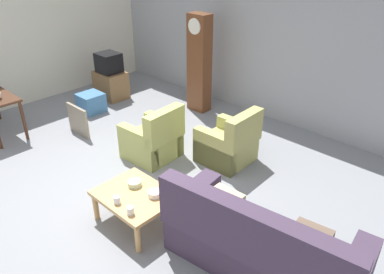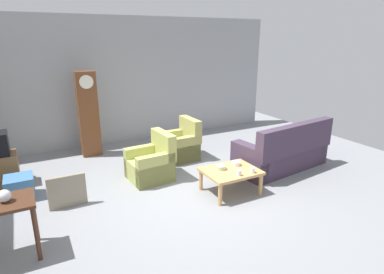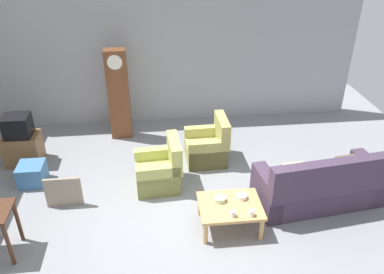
{
  "view_description": "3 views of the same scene",
  "coord_description": "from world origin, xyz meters",
  "px_view_note": "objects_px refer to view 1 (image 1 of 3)",
  "views": [
    {
      "loc": [
        3.7,
        -2.54,
        3.27
      ],
      "look_at": [
        0.65,
        0.68,
        0.86
      ],
      "focal_mm": 35.06,
      "sensor_mm": 36.0,
      "label": 1
    },
    {
      "loc": [
        -2.46,
        -4.65,
        2.68
      ],
      "look_at": [
        0.44,
        0.86,
        0.75
      ],
      "focal_mm": 30.13,
      "sensor_mm": 36.0,
      "label": 2
    },
    {
      "loc": [
        -0.48,
        -4.92,
        4.3
      ],
      "look_at": [
        0.14,
        0.83,
        1.01
      ],
      "focal_mm": 36.71,
      "sensor_mm": 36.0,
      "label": 3
    }
  ],
  "objects_px": {
    "cup_white_porcelain": "(130,211)",
    "cup_blue_rimmed": "(117,200)",
    "bowl_white_stacked": "(154,194)",
    "couch_floral": "(260,247)",
    "bowl_shallow_green": "(135,183)",
    "storage_box_blue": "(91,103)",
    "grandfather_clock": "(199,64)",
    "tv_crt": "(109,63)",
    "framed_picture_leaning": "(78,120)",
    "armchair_olive_far": "(229,145)",
    "coffee_table_wood": "(135,198)",
    "tv_stand_cabinet": "(111,85)",
    "armchair_olive_near": "(153,141)"
  },
  "relations": [
    {
      "from": "bowl_white_stacked",
      "to": "tv_stand_cabinet",
      "type": "bearing_deg",
      "value": 151.16
    },
    {
      "from": "armchair_olive_far",
      "to": "coffee_table_wood",
      "type": "relative_size",
      "value": 0.96
    },
    {
      "from": "coffee_table_wood",
      "to": "tv_stand_cabinet",
      "type": "relative_size",
      "value": 1.41
    },
    {
      "from": "storage_box_blue",
      "to": "bowl_white_stacked",
      "type": "bearing_deg",
      "value": -21.32
    },
    {
      "from": "armchair_olive_far",
      "to": "cup_blue_rimmed",
      "type": "relative_size",
      "value": 9.55
    },
    {
      "from": "framed_picture_leaning",
      "to": "bowl_shallow_green",
      "type": "xyz_separation_m",
      "value": [
        2.52,
        -0.7,
        0.19
      ]
    },
    {
      "from": "coffee_table_wood",
      "to": "tv_crt",
      "type": "height_order",
      "value": "tv_crt"
    },
    {
      "from": "couch_floral",
      "to": "bowl_shallow_green",
      "type": "distance_m",
      "value": 1.77
    },
    {
      "from": "armchair_olive_near",
      "to": "framed_picture_leaning",
      "type": "xyz_separation_m",
      "value": [
        -1.62,
        -0.4,
        -0.03
      ]
    },
    {
      "from": "couch_floral",
      "to": "grandfather_clock",
      "type": "relative_size",
      "value": 1.12
    },
    {
      "from": "cup_white_porcelain",
      "to": "grandfather_clock",
      "type": "bearing_deg",
      "value": 121.13
    },
    {
      "from": "cup_white_porcelain",
      "to": "bowl_white_stacked",
      "type": "relative_size",
      "value": 0.6
    },
    {
      "from": "armchair_olive_far",
      "to": "bowl_shallow_green",
      "type": "height_order",
      "value": "armchair_olive_far"
    },
    {
      "from": "armchair_olive_near",
      "to": "bowl_white_stacked",
      "type": "height_order",
      "value": "armchair_olive_near"
    },
    {
      "from": "armchair_olive_near",
      "to": "cup_blue_rimmed",
      "type": "relative_size",
      "value": 9.55
    },
    {
      "from": "coffee_table_wood",
      "to": "tv_stand_cabinet",
      "type": "bearing_deg",
      "value": 148.24
    },
    {
      "from": "cup_white_porcelain",
      "to": "couch_floral",
      "type": "bearing_deg",
      "value": 26.52
    },
    {
      "from": "tv_stand_cabinet",
      "to": "cup_blue_rimmed",
      "type": "bearing_deg",
      "value": -34.71
    },
    {
      "from": "armchair_olive_near",
      "to": "tv_stand_cabinet",
      "type": "xyz_separation_m",
      "value": [
        -2.64,
        1.07,
        -0.01
      ]
    },
    {
      "from": "grandfather_clock",
      "to": "framed_picture_leaning",
      "type": "relative_size",
      "value": 3.27
    },
    {
      "from": "couch_floral",
      "to": "bowl_white_stacked",
      "type": "bearing_deg",
      "value": -169.6
    },
    {
      "from": "armchair_olive_far",
      "to": "storage_box_blue",
      "type": "bearing_deg",
      "value": -172.68
    },
    {
      "from": "cup_blue_rimmed",
      "to": "bowl_white_stacked",
      "type": "distance_m",
      "value": 0.46
    },
    {
      "from": "coffee_table_wood",
      "to": "cup_blue_rimmed",
      "type": "bearing_deg",
      "value": -92.86
    },
    {
      "from": "framed_picture_leaning",
      "to": "bowl_white_stacked",
      "type": "relative_size",
      "value": 3.64
    },
    {
      "from": "couch_floral",
      "to": "tv_crt",
      "type": "distance_m",
      "value": 5.63
    },
    {
      "from": "cup_white_porcelain",
      "to": "cup_blue_rimmed",
      "type": "height_order",
      "value": "cup_white_porcelain"
    },
    {
      "from": "couch_floral",
      "to": "coffee_table_wood",
      "type": "relative_size",
      "value": 2.28
    },
    {
      "from": "couch_floral",
      "to": "cup_white_porcelain",
      "type": "bearing_deg",
      "value": -153.48
    },
    {
      "from": "grandfather_clock",
      "to": "tv_crt",
      "type": "relative_size",
      "value": 4.09
    },
    {
      "from": "coffee_table_wood",
      "to": "storage_box_blue",
      "type": "distance_m",
      "value": 3.68
    },
    {
      "from": "coffee_table_wood",
      "to": "tv_crt",
      "type": "relative_size",
      "value": 2.0
    },
    {
      "from": "armchair_olive_far",
      "to": "storage_box_blue",
      "type": "xyz_separation_m",
      "value": [
        -3.29,
        -0.42,
        -0.11
      ]
    },
    {
      "from": "armchair_olive_near",
      "to": "cup_white_porcelain",
      "type": "xyz_separation_m",
      "value": [
        1.3,
        -1.48,
        0.17
      ]
    },
    {
      "from": "tv_stand_cabinet",
      "to": "framed_picture_leaning",
      "type": "relative_size",
      "value": 1.13
    },
    {
      "from": "grandfather_clock",
      "to": "bowl_shallow_green",
      "type": "relative_size",
      "value": 10.97
    },
    {
      "from": "tv_crt",
      "to": "bowl_shallow_green",
      "type": "distance_m",
      "value": 4.17
    },
    {
      "from": "grandfather_clock",
      "to": "bowl_white_stacked",
      "type": "relative_size",
      "value": 11.9
    },
    {
      "from": "grandfather_clock",
      "to": "cup_white_porcelain",
      "type": "xyz_separation_m",
      "value": [
        2.07,
        -3.43,
        -0.51
      ]
    },
    {
      "from": "cup_white_porcelain",
      "to": "bowl_shallow_green",
      "type": "distance_m",
      "value": 0.55
    },
    {
      "from": "couch_floral",
      "to": "cup_blue_rimmed",
      "type": "distance_m",
      "value": 1.75
    },
    {
      "from": "bowl_white_stacked",
      "to": "storage_box_blue",
      "type": "bearing_deg",
      "value": 158.68
    },
    {
      "from": "grandfather_clock",
      "to": "cup_white_porcelain",
      "type": "height_order",
      "value": "grandfather_clock"
    },
    {
      "from": "armchair_olive_near",
      "to": "bowl_shallow_green",
      "type": "relative_size",
      "value": 5.14
    },
    {
      "from": "armchair_olive_near",
      "to": "armchair_olive_far",
      "type": "bearing_deg",
      "value": 37.22
    },
    {
      "from": "couch_floral",
      "to": "cup_blue_rimmed",
      "type": "xyz_separation_m",
      "value": [
        -1.61,
        -0.65,
        0.13
      ]
    },
    {
      "from": "tv_stand_cabinet",
      "to": "bowl_white_stacked",
      "type": "bearing_deg",
      "value": -28.84
    },
    {
      "from": "couch_floral",
      "to": "tv_stand_cabinet",
      "type": "xyz_separation_m",
      "value": [
        -5.28,
        1.88,
        -0.05
      ]
    },
    {
      "from": "couch_floral",
      "to": "tv_crt",
      "type": "height_order",
      "value": "couch_floral"
    },
    {
      "from": "tv_crt",
      "to": "framed_picture_leaning",
      "type": "xyz_separation_m",
      "value": [
        1.02,
        -1.47,
        -0.53
      ]
    }
  ]
}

